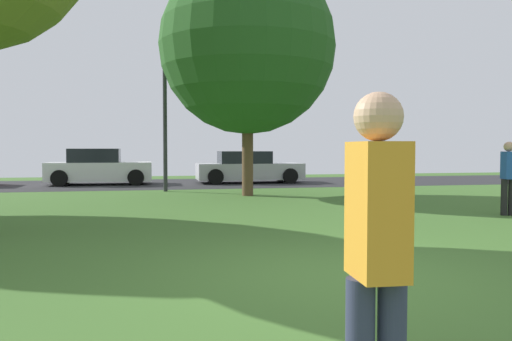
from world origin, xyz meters
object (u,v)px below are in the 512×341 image
(parked_car_white, at_px, (99,168))
(street_lamp_post, at_px, (165,125))
(person_bystander, at_px, (377,255))
(parked_car_silver, at_px, (248,168))
(birch_tree_lone, at_px, (247,46))
(person_thrower, at_px, (508,175))

(parked_car_white, relative_size, street_lamp_post, 0.91)
(person_bystander, xyz_separation_m, street_lamp_post, (-0.56, 15.53, 1.28))
(parked_car_white, relative_size, parked_car_silver, 0.92)
(parked_car_white, xyz_separation_m, street_lamp_post, (2.55, -3.88, 1.58))
(person_bystander, relative_size, street_lamp_post, 0.39)
(birch_tree_lone, relative_size, person_thrower, 4.52)
(person_thrower, bearing_deg, birch_tree_lone, -127.71)
(person_thrower, bearing_deg, parked_car_silver, -149.63)
(person_thrower, xyz_separation_m, person_bystander, (-6.64, -7.65, 0.08))
(parked_car_silver, relative_size, street_lamp_post, 0.99)
(person_thrower, relative_size, parked_car_white, 0.40)
(person_bystander, height_order, parked_car_silver, person_bystander)
(parked_car_white, height_order, street_lamp_post, street_lamp_post)
(person_bystander, bearing_deg, birch_tree_lone, -4.97)
(person_bystander, xyz_separation_m, parked_car_white, (-3.11, 19.41, -0.31))
(parked_car_silver, height_order, street_lamp_post, street_lamp_post)
(parked_car_white, xyz_separation_m, parked_car_silver, (6.14, -0.19, -0.04))
(parked_car_white, height_order, parked_car_silver, parked_car_white)
(street_lamp_post, bearing_deg, parked_car_white, 123.32)
(birch_tree_lone, xyz_separation_m, person_bystander, (-1.90, -13.44, -3.64))
(street_lamp_post, bearing_deg, person_thrower, -47.56)
(parked_car_white, bearing_deg, street_lamp_post, -56.68)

